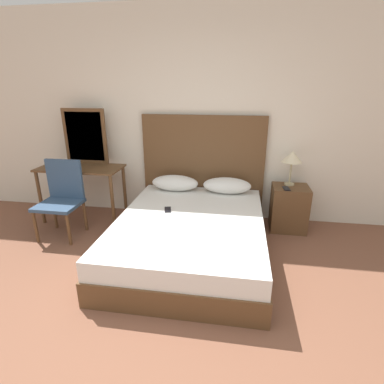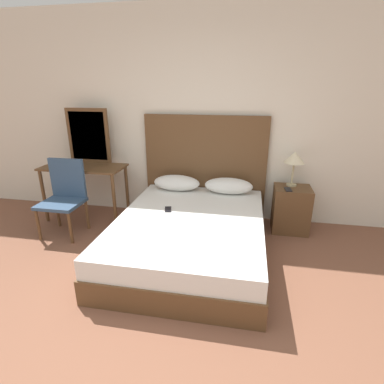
# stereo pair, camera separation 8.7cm
# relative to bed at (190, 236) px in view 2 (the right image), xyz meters

# --- Properties ---
(wall_back) EXTENTS (10.00, 0.06, 2.70)m
(wall_back) POSITION_rel_bed_xyz_m (-0.12, 1.11, 1.14)
(wall_back) COLOR silver
(wall_back) RESTS_ON ground_plane
(bed) EXTENTS (1.55, 2.02, 0.43)m
(bed) POSITION_rel_bed_xyz_m (0.00, 0.00, 0.00)
(bed) COLOR brown
(bed) RESTS_ON ground_plane
(headboard) EXTENTS (1.63, 0.05, 1.39)m
(headboard) POSITION_rel_bed_xyz_m (0.00, 1.03, 0.48)
(headboard) COLOR brown
(headboard) RESTS_ON ground_plane
(pillow_left) EXTENTS (0.61, 0.28, 0.20)m
(pillow_left) POSITION_rel_bed_xyz_m (-0.34, 0.82, 0.32)
(pillow_left) COLOR white
(pillow_left) RESTS_ON bed
(pillow_right) EXTENTS (0.61, 0.28, 0.20)m
(pillow_right) POSITION_rel_bed_xyz_m (0.34, 0.82, 0.32)
(pillow_right) COLOR white
(pillow_right) RESTS_ON bed
(phone_on_bed) EXTENTS (0.10, 0.16, 0.01)m
(phone_on_bed) POSITION_rel_bed_xyz_m (-0.28, 0.15, 0.22)
(phone_on_bed) COLOR black
(phone_on_bed) RESTS_ON bed
(nightstand) EXTENTS (0.44, 0.38, 0.57)m
(nightstand) POSITION_rel_bed_xyz_m (1.13, 0.79, 0.07)
(nightstand) COLOR brown
(nightstand) RESTS_ON ground_plane
(table_lamp) EXTENTS (0.25, 0.25, 0.43)m
(table_lamp) POSITION_rel_bed_xyz_m (1.12, 0.86, 0.70)
(table_lamp) COLOR tan
(table_lamp) RESTS_ON nightstand
(phone_on_nightstand) EXTENTS (0.09, 0.16, 0.01)m
(phone_on_nightstand) POSITION_rel_bed_xyz_m (1.06, 0.69, 0.36)
(phone_on_nightstand) COLOR black
(phone_on_nightstand) RESTS_ON nightstand
(vanity_desk) EXTENTS (1.08, 0.50, 0.74)m
(vanity_desk) POSITION_rel_bed_xyz_m (-1.58, 0.67, 0.41)
(vanity_desk) COLOR brown
(vanity_desk) RESTS_ON ground_plane
(vanity_mirror) EXTENTS (0.59, 0.03, 0.73)m
(vanity_mirror) POSITION_rel_bed_xyz_m (-1.58, 0.89, 0.89)
(vanity_mirror) COLOR brown
(vanity_mirror) RESTS_ON vanity_desk
(chair) EXTENTS (0.48, 0.44, 0.92)m
(chair) POSITION_rel_bed_xyz_m (-1.62, 0.24, 0.29)
(chair) COLOR #334C6B
(chair) RESTS_ON ground_plane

